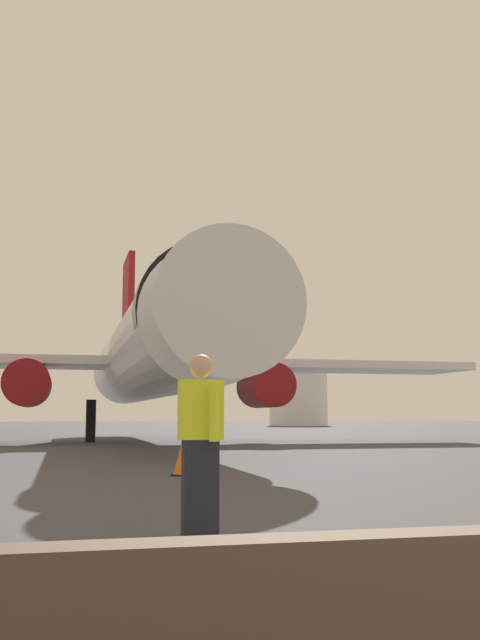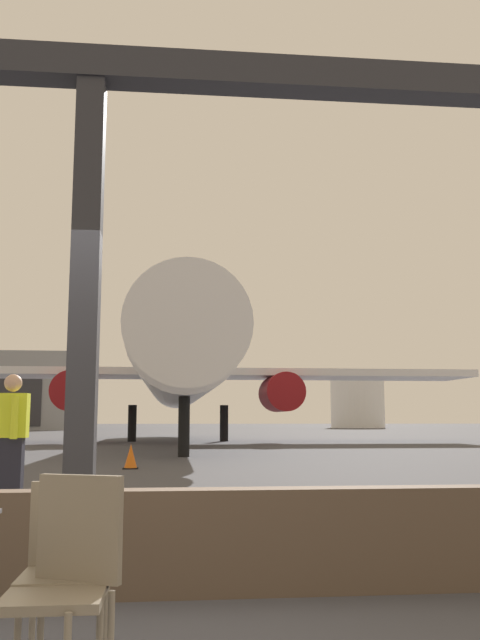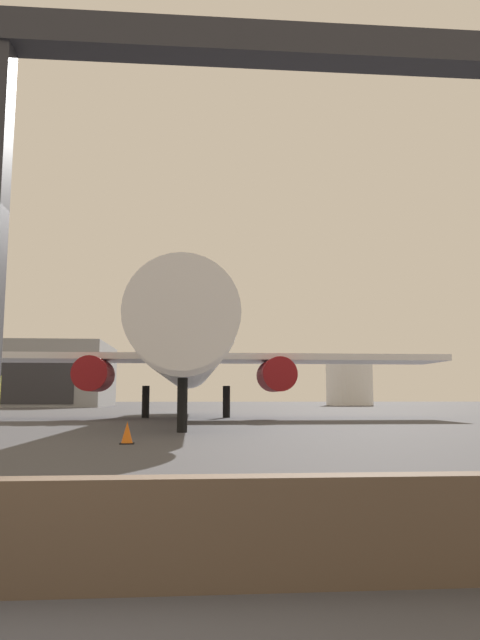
% 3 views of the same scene
% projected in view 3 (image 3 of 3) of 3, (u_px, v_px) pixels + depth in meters
% --- Properties ---
extents(ground_plane, '(220.00, 220.00, 0.00)m').
position_uv_depth(ground_plane, '(173.00, 414.00, 43.14)').
color(ground_plane, '#424247').
extents(airplane, '(30.20, 30.47, 10.65)m').
position_uv_depth(airplane, '(186.00, 351.00, 32.25)').
color(airplane, silver).
rests_on(airplane, ground).
extents(traffic_cone, '(0.36, 0.36, 0.58)m').
position_uv_depth(traffic_cone, '(127.00, 433.00, 15.31)').
color(traffic_cone, orange).
rests_on(traffic_cone, ground).
extents(distant_hangar, '(18.62, 16.37, 8.08)m').
position_uv_depth(distant_hangar, '(36.00, 375.00, 75.99)').
color(distant_hangar, gray).
rests_on(distant_hangar, ground).
extents(fuel_storage_tank, '(6.91, 6.91, 6.41)m').
position_uv_depth(fuel_storage_tank, '(349.00, 384.00, 86.98)').
color(fuel_storage_tank, white).
rests_on(fuel_storage_tank, ground).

